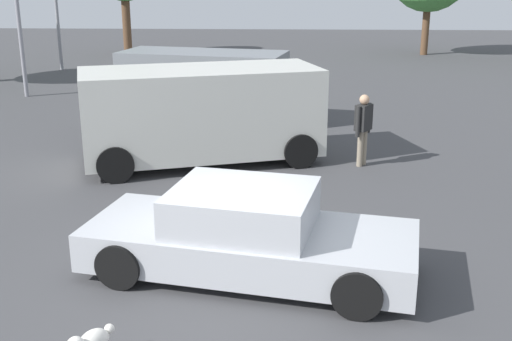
{
  "coord_description": "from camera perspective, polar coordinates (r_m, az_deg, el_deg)",
  "views": [
    {
      "loc": [
        0.79,
        -7.85,
        4.1
      ],
      "look_at": [
        0.34,
        2.29,
        0.9
      ],
      "focal_mm": 44.41,
      "sensor_mm": 36.0,
      "label": 1
    }
  ],
  "objects": [
    {
      "name": "van_white",
      "position": [
        14.04,
        -4.97,
        5.26
      ],
      "size": [
        5.52,
        3.55,
        2.1
      ],
      "rotation": [
        0.0,
        0.0,
        3.45
      ],
      "color": "silver",
      "rests_on": "ground_plane"
    },
    {
      "name": "pedestrian",
      "position": [
        13.95,
        9.64,
        4.15
      ],
      "size": [
        0.43,
        0.48,
        1.58
      ],
      "rotation": [
        0.0,
        0.0,
        5.67
      ],
      "color": "gray",
      "rests_on": "ground_plane"
    },
    {
      "name": "sedan_foreground",
      "position": [
        8.89,
        -0.75,
        -5.86
      ],
      "size": [
        4.85,
        2.68,
        1.26
      ],
      "rotation": [
        0.0,
        0.0,
        -0.2
      ],
      "color": "#B7BABF",
      "rests_on": "ground_plane"
    },
    {
      "name": "suv_dark",
      "position": [
        17.99,
        -4.77,
        7.78
      ],
      "size": [
        4.83,
        2.8,
        1.98
      ],
      "rotation": [
        0.0,
        0.0,
        2.94
      ],
      "color": "gray",
      "rests_on": "ground_plane"
    },
    {
      "name": "ground_plane",
      "position": [
        8.89,
        -2.91,
        -10.0
      ],
      "size": [
        80.0,
        80.0,
        0.0
      ],
      "primitive_type": "plane",
      "color": "#424244"
    }
  ]
}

